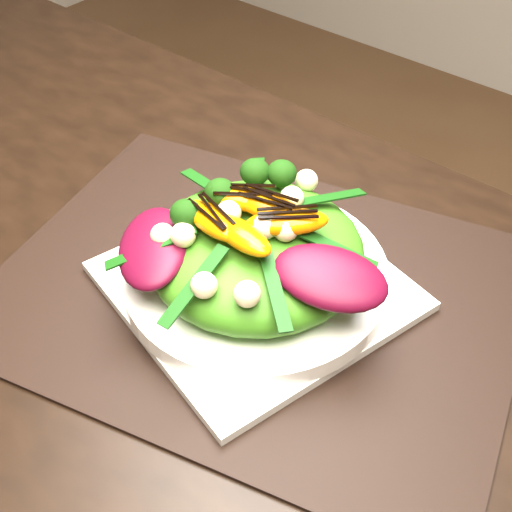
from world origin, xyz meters
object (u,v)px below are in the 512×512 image
Objects in this scene: salad_bowl at (256,275)px; lettuce_mound at (256,252)px; placemat at (256,291)px; orange_segment at (267,198)px; dining_table at (19,342)px; plate_base at (256,286)px.

lettuce_mound is at bearing 0.00° from salad_bowl.
placemat is 6.81× the size of orange_segment.
placemat is (0.13, 0.17, 0.02)m from dining_table.
orange_segment is at bearing 108.53° from plate_base.
salad_bowl is 1.25× the size of lettuce_mound.
lettuce_mound is (0.00, 0.00, 0.05)m from placemat.
dining_table reaches higher than placemat.
plate_base is at bearing 51.32° from dining_table.
lettuce_mound reaches higher than salad_bowl.
dining_table is at bearing -128.68° from plate_base.
lettuce_mound is at bearing 51.32° from dining_table.
salad_bowl reaches higher than plate_base.
lettuce_mound is (0.00, 0.00, 0.03)m from salad_bowl.
placemat is at bearing 0.00° from lettuce_mound.
dining_table is at bearing -128.68° from lettuce_mound.
dining_table is at bearing -123.21° from orange_segment.
dining_table is 6.83× the size of salad_bowl.
lettuce_mound is at bearing -71.47° from orange_segment.
orange_segment is (-0.01, 0.02, 0.09)m from placemat.
plate_base is at bearing -71.47° from orange_segment.
orange_segment is (0.13, 0.19, 0.11)m from dining_table.
salad_bowl is at bearing 51.32° from dining_table.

